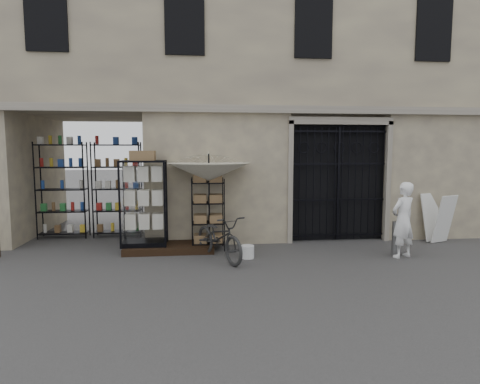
{
  "coord_description": "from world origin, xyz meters",
  "views": [
    {
      "loc": [
        -1.79,
        -7.52,
        2.3
      ],
      "look_at": [
        -0.8,
        1.4,
        1.35
      ],
      "focal_mm": 30.0,
      "sensor_mm": 36.0,
      "label": 1
    }
  ],
  "objects": [
    {
      "name": "easel_sign",
      "position": [
        4.18,
        1.7,
        0.61
      ],
      "size": [
        0.75,
        0.8,
        1.18
      ],
      "rotation": [
        0.0,
        0.0,
        0.36
      ],
      "color": "silver",
      "rests_on": "ground"
    },
    {
      "name": "steel_bollard",
      "position": [
        2.54,
        0.66,
        0.37
      ],
      "size": [
        0.16,
        0.16,
        0.75
      ],
      "primitive_type": "cylinder",
      "rotation": [
        0.0,
        0.0,
        -0.24
      ],
      "color": "slate",
      "rests_on": "ground"
    },
    {
      "name": "shopkeeper",
      "position": [
        2.59,
        0.47,
        0.0
      ],
      "size": [
        1.17,
        1.73,
        0.39
      ],
      "primitive_type": "imported",
      "rotation": [
        0.0,
        0.0,
        3.54
      ],
      "color": "white",
      "rests_on": "ground"
    },
    {
      "name": "step_platform",
      "position": [
        -2.4,
        1.55,
        0.07
      ],
      "size": [
        2.0,
        0.9,
        0.15
      ],
      "primitive_type": "cube",
      "color": "black",
      "rests_on": "ground"
    },
    {
      "name": "shop_recess",
      "position": [
        -4.5,
        2.8,
        1.5
      ],
      "size": [
        3.0,
        1.7,
        3.0
      ],
      "primitive_type": "cube",
      "color": "black",
      "rests_on": "ground"
    },
    {
      "name": "iron_gate",
      "position": [
        1.75,
        2.28,
        1.5
      ],
      "size": [
        2.5,
        0.21,
        3.0
      ],
      "color": "black",
      "rests_on": "ground"
    },
    {
      "name": "wire_rack",
      "position": [
        -1.52,
        1.63,
        0.81
      ],
      "size": [
        0.84,
        0.71,
        1.65
      ],
      "rotation": [
        0.0,
        0.0,
        -0.3
      ],
      "color": "black",
      "rests_on": "ground"
    },
    {
      "name": "display_cabinet",
      "position": [
        -2.95,
        1.54,
        1.01
      ],
      "size": [
        1.08,
        0.82,
        2.07
      ],
      "rotation": [
        0.0,
        0.0,
        -0.27
      ],
      "color": "black",
      "rests_on": "step_platform"
    },
    {
      "name": "shop_shelving",
      "position": [
        -4.55,
        3.3,
        1.25
      ],
      "size": [
        2.7,
        0.5,
        2.5
      ],
      "primitive_type": "cube",
      "color": "black",
      "rests_on": "ground"
    },
    {
      "name": "bicycle",
      "position": [
        -1.32,
        0.73,
        0.0
      ],
      "size": [
        0.99,
        1.13,
        1.81
      ],
      "primitive_type": "imported",
      "rotation": [
        0.0,
        0.0,
        0.46
      ],
      "color": "black",
      "rests_on": "ground"
    },
    {
      "name": "white_bucket",
      "position": [
        -0.71,
        0.75,
        0.14
      ],
      "size": [
        0.35,
        0.35,
        0.27
      ],
      "primitive_type": "cylinder",
      "rotation": [
        0.0,
        0.0,
        0.29
      ],
      "color": "silver",
      "rests_on": "ground"
    },
    {
      "name": "ground",
      "position": [
        0.0,
        0.0,
        0.0
      ],
      "size": [
        80.0,
        80.0,
        0.0
      ],
      "primitive_type": "plane",
      "color": "black",
      "rests_on": "ground"
    },
    {
      "name": "main_building",
      "position": [
        0.0,
        4.0,
        4.5
      ],
      "size": [
        14.0,
        4.0,
        9.0
      ],
      "primitive_type": "cube",
      "color": "tan",
      "rests_on": "ground"
    },
    {
      "name": "market_umbrella",
      "position": [
        -1.49,
        1.52,
        1.91
      ],
      "size": [
        1.96,
        1.99,
        2.65
      ],
      "rotation": [
        0.0,
        0.0,
        0.23
      ],
      "color": "black",
      "rests_on": "ground"
    }
  ]
}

